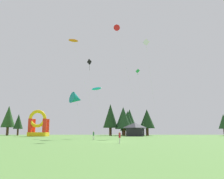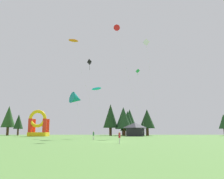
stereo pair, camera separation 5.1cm
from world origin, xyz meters
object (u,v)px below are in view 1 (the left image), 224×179
object	(u,v)px
person_far_side	(120,136)
festival_tent	(135,129)
person_left_edge	(94,135)
inflatable_red_slide	(38,126)
kite_white_diamond	(146,43)
kite_orange_parafoil	(73,41)
kite_teal_delta	(77,99)
kite_green_diamond	(138,72)
kite_red_delta	(116,28)
kite_cyan_parafoil	(96,89)
kite_black_diamond	(90,63)

from	to	relation	value
person_far_side	festival_tent	world-z (taller)	festival_tent
person_left_edge	inflatable_red_slide	xyz separation A→B (m)	(-18.54, 26.91, 1.94)
kite_white_diamond	person_left_edge	bearing A→B (deg)	-126.25
kite_white_diamond	kite_orange_parafoil	size ratio (longest dim) A/B	0.95
kite_orange_parafoil	person_far_side	world-z (taller)	kite_orange_parafoil
kite_orange_parafoil	kite_teal_delta	bearing A→B (deg)	-76.14
kite_teal_delta	inflatable_red_slide	bearing A→B (deg)	122.44
kite_orange_parafoil	festival_tent	size ratio (longest dim) A/B	5.19
kite_green_diamond	person_far_side	xyz separation A→B (m)	(-5.34, -27.56, -15.33)
kite_red_delta	kite_orange_parafoil	bearing A→B (deg)	133.06
kite_green_diamond	person_left_edge	size ratio (longest dim) A/B	10.82
kite_green_diamond	kite_teal_delta	bearing A→B (deg)	-138.60
person_left_edge	person_far_side	xyz separation A→B (m)	(4.38, -11.92, -0.01)
person_far_side	inflatable_red_slide	world-z (taller)	inflatable_red_slide
kite_cyan_parafoil	person_far_side	size ratio (longest dim) A/B	7.47
kite_red_delta	kite_teal_delta	xyz separation A→B (m)	(-8.00, -2.42, -15.95)
kite_cyan_parafoil	festival_tent	bearing A→B (deg)	60.67
kite_white_diamond	kite_green_diamond	bearing A→B (deg)	-158.91
kite_teal_delta	person_left_edge	size ratio (longest dim) A/B	5.90
kite_black_diamond	festival_tent	size ratio (longest dim) A/B	3.94
kite_red_delta	kite_cyan_parafoil	world-z (taller)	kite_red_delta
kite_green_diamond	kite_teal_delta	xyz separation A→B (m)	(-13.52, -11.93, -8.38)
kite_black_diamond	kite_teal_delta	bearing A→B (deg)	-94.34
person_far_side	kite_teal_delta	bearing A→B (deg)	-153.78
kite_cyan_parafoil	kite_red_delta	bearing A→B (deg)	-40.85
kite_cyan_parafoil	kite_white_diamond	xyz separation A→B (m)	(12.51, 6.51, 13.34)
kite_teal_delta	kite_black_diamond	distance (m)	17.94
kite_green_diamond	person_far_side	size ratio (longest dim) A/B	10.99
kite_white_diamond	person_left_edge	size ratio (longest dim) A/B	16.13
kite_red_delta	kite_black_diamond	size ratio (longest dim) A/B	1.23
kite_white_diamond	person_far_side	distance (m)	37.72
kite_red_delta	kite_green_diamond	world-z (taller)	kite_red_delta
kite_black_diamond	person_left_edge	distance (m)	25.52
kite_white_diamond	person_far_side	bearing A→B (deg)	-105.26
kite_orange_parafoil	person_far_side	distance (m)	41.24
kite_white_diamond	kite_black_diamond	world-z (taller)	kite_white_diamond
person_left_edge	inflatable_red_slide	size ratio (longest dim) A/B	0.20
kite_cyan_parafoil	person_far_side	bearing A→B (deg)	-77.85
kite_orange_parafoil	inflatable_red_slide	xyz separation A→B (m)	(-11.06, 8.27, -23.07)
kite_black_diamond	kite_white_diamond	bearing A→B (deg)	-3.39
kite_red_delta	festival_tent	bearing A→B (deg)	75.79
kite_orange_parafoil	festival_tent	world-z (taller)	kite_orange_parafoil
kite_red_delta	festival_tent	size ratio (longest dim) A/B	4.84
kite_teal_delta	kite_orange_parafoil	world-z (taller)	kite_orange_parafoil
festival_tent	person_far_side	bearing A→B (deg)	-97.66
kite_orange_parafoil	inflatable_red_slide	bearing A→B (deg)	143.21
kite_teal_delta	kite_orange_parafoil	distance (m)	23.72
kite_cyan_parafoil	person_far_side	xyz separation A→B (m)	(4.73, -22.00, -10.10)
kite_teal_delta	festival_tent	distance (m)	28.48
kite_cyan_parafoil	kite_orange_parafoil	size ratio (longest dim) A/B	0.43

